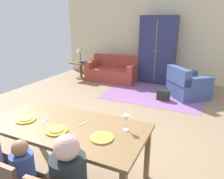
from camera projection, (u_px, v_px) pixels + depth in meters
The scene contains 20 objects.
ground_plane at pixel (128, 118), 4.41m from camera, with size 7.48×6.60×0.02m, color #8E7558.
back_wall at pixel (166, 40), 6.87m from camera, with size 7.48×0.10×2.70m, color beige.
dining_table at pixel (67, 129), 2.54m from camera, with size 1.93×0.93×0.76m.
plate_near_man at pixel (26, 119), 2.62m from camera, with size 0.25×0.25×0.02m, color yellow.
pizza_near_man at pixel (26, 118), 2.62m from camera, with size 0.17×0.17×0.01m, color gold.
plate_near_child at pixel (57, 131), 2.36m from camera, with size 0.25×0.25×0.02m, color yellow.
pizza_near_child at pixel (57, 129), 2.35m from camera, with size 0.17×0.17×0.01m, color gold.
plate_near_woman at pixel (102, 138), 2.21m from camera, with size 0.25×0.25×0.02m, color yellow.
wine_glass at pixel (126, 119), 2.35m from camera, with size 0.07×0.07×0.19m.
fork at pixel (45, 121), 2.59m from camera, with size 0.02×0.15×0.01m, color silver.
knife at pixel (83, 124), 2.53m from camera, with size 0.01×0.17×0.01m, color silver.
area_rug at pixel (153, 94), 5.80m from camera, with size 2.60×1.80×0.01m, color #8D5B95.
couch at pixel (113, 72), 7.10m from camera, with size 1.68×0.86×0.82m.
armchair at pixel (187, 86), 5.51m from camera, with size 1.21×1.20×0.82m.
armoire at pixel (158, 50), 6.68m from camera, with size 1.10×0.59×2.10m.
side_table at pixel (81, 68), 7.30m from camera, with size 0.56×0.56×0.58m.
table_lamp at pixel (80, 50), 7.10m from camera, with size 0.26×0.26×0.54m.
book_lower at pixel (85, 62), 7.17m from camera, with size 0.22×0.16×0.03m, color maroon.
book_upper at pixel (83, 62), 7.11m from camera, with size 0.22×0.16×0.03m, color #334683.
handbag at pixel (163, 95), 5.37m from camera, with size 0.32×0.16×0.26m, color black.
Camera 1 is at (1.38, -3.07, 1.95)m, focal length 33.63 mm.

